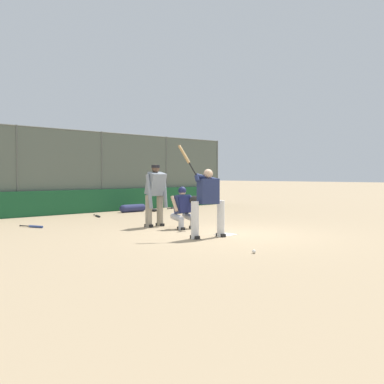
{
  "coord_description": "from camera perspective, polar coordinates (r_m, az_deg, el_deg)",
  "views": [
    {
      "loc": [
        8.46,
        7.34,
        1.5
      ],
      "look_at": [
        0.21,
        -1.0,
        1.05
      ],
      "focal_mm": 42.0,
      "sensor_mm": 36.0,
      "label": 1
    }
  ],
  "objects": [
    {
      "name": "ground_plane",
      "position": [
        11.3,
        4.35,
        -5.44
      ],
      "size": [
        160.0,
        160.0,
        0.0
      ],
      "primitive_type": "plane",
      "color": "tan"
    },
    {
      "name": "home_plate_marker",
      "position": [
        11.3,
        4.35,
        -5.41
      ],
      "size": [
        0.43,
        0.43,
        0.01
      ],
      "primitive_type": "cube",
      "color": "white",
      "rests_on": "ground_plane"
    },
    {
      "name": "backstop_fence",
      "position": [
        17.7,
        -16.13,
        2.81
      ],
      "size": [
        17.55,
        0.08,
        3.26
      ],
      "color": "#515651",
      "rests_on": "ground_plane"
    },
    {
      "name": "padding_wall",
      "position": [
        17.64,
        -15.93,
        -1.27
      ],
      "size": [
        17.12,
        0.18,
        0.92
      ],
      "primitive_type": "cube",
      "color": "#19512D",
      "rests_on": "ground_plane"
    },
    {
      "name": "bleachers_beyond",
      "position": [
        21.74,
        -12.56,
        -0.26
      ],
      "size": [
        12.23,
        3.05,
        1.8
      ],
      "color": "slate",
      "rests_on": "ground_plane"
    },
    {
      "name": "batter_at_plate",
      "position": [
        10.66,
        2.0,
        -1.07
      ],
      "size": [
        0.92,
        0.82,
        2.21
      ],
      "rotation": [
        0.0,
        0.0,
        -0.25
      ],
      "color": "silver",
      "rests_on": "ground_plane"
    },
    {
      "name": "catcher_behind_plate",
      "position": [
        12.45,
        -1.04,
        -1.92
      ],
      "size": [
        0.64,
        0.78,
        1.17
      ],
      "rotation": [
        0.0,
        0.0,
        -0.16
      ],
      "color": "#B7B7BC",
      "rests_on": "ground_plane"
    },
    {
      "name": "umpire_home",
      "position": [
        12.98,
        -4.67,
        -0.16
      ],
      "size": [
        0.73,
        0.44,
        1.79
      ],
      "rotation": [
        0.0,
        0.0,
        -0.01
      ],
      "color": "gray",
      "rests_on": "ground_plane"
    },
    {
      "name": "spare_bat_near_backstop",
      "position": [
        16.35,
        -11.92,
        -3.0
      ],
      "size": [
        0.31,
        0.8,
        0.07
      ],
      "rotation": [
        0.0,
        0.0,
        1.25
      ],
      "color": "black",
      "rests_on": "ground_plane"
    },
    {
      "name": "spare_bat_third_base_side",
      "position": [
        19.92,
        -2.42,
        -2.03
      ],
      "size": [
        0.84,
        0.38,
        0.07
      ],
      "rotation": [
        0.0,
        0.0,
        3.52
      ],
      "color": "black",
      "rests_on": "ground_plane"
    },
    {
      "name": "spare_bat_first_base_side",
      "position": [
        13.54,
        -19.41,
        -4.15
      ],
      "size": [
        0.35,
        0.81,
        0.07
      ],
      "rotation": [
        0.0,
        0.0,
        1.93
      ],
      "color": "black",
      "rests_on": "ground_plane"
    },
    {
      "name": "fielding_glove_on_dirt",
      "position": [
        18.39,
        -4.8,
        -2.31
      ],
      "size": [
        0.33,
        0.25,
        0.12
      ],
      "color": "black",
      "rests_on": "ground_plane"
    },
    {
      "name": "baseball_loose",
      "position": [
        8.71,
        7.87,
        -7.5
      ],
      "size": [
        0.07,
        0.07,
        0.07
      ],
      "primitive_type": "sphere",
      "color": "white",
      "rests_on": "ground_plane"
    },
    {
      "name": "equipment_bag_dugout_side",
      "position": [
        18.25,
        -7.52,
        -2.05
      ],
      "size": [
        1.26,
        0.31,
        0.31
      ],
      "color": "navy",
      "rests_on": "ground_plane"
    }
  ]
}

